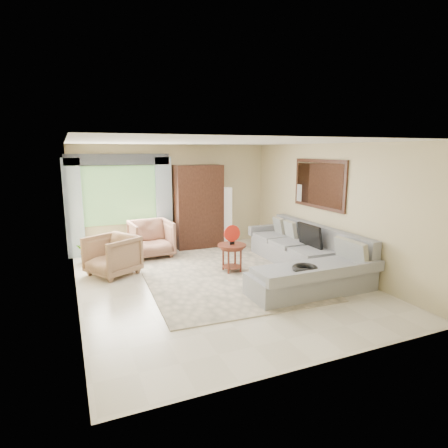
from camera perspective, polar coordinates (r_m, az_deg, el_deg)
name	(u,v)px	position (r m, az deg, el deg)	size (l,w,h in m)	color
ground	(219,283)	(7.16, -0.75, -8.93)	(6.00, 6.00, 0.00)	silver
area_rug	(222,275)	(7.58, -0.29, -7.71)	(3.00, 4.00, 0.02)	#C4B39B
sectional_sofa	(304,260)	(7.75, 12.09, -5.40)	(2.30, 3.46, 0.90)	gray
tv_screen	(310,236)	(7.96, 12.93, -1.75)	(0.06, 0.74, 0.48)	black
garden_hose	(305,268)	(6.36, 12.24, -6.62)	(0.43, 0.43, 0.09)	black
coffee_table	(232,258)	(7.68, 1.21, -5.13)	(0.58, 0.58, 0.58)	#531D16
red_disc	(232,233)	(7.55, 1.22, -1.44)	(0.34, 0.34, 0.03)	red
armchair_left	(112,255)	(7.81, -16.67, -4.62)	(0.86, 0.88, 0.80)	#8F684E
armchair_right	(151,239)	(8.92, -11.02, -2.20)	(0.92, 0.94, 0.86)	#8B604C
potted_plant	(90,250)	(8.81, -19.81, -3.81)	(0.51, 0.44, 0.57)	#999999
armoire	(198,207)	(9.57, -3.93, 2.67)	(1.20, 0.55, 2.10)	black
floor_lamp	(226,216)	(9.96, 0.32, 1.29)	(0.24, 0.24, 1.50)	silver
window	(120,195)	(9.33, -15.59, 4.24)	(1.80, 0.04, 1.40)	#669E59
curtain_left	(74,209)	(9.20, -21.93, 2.17)	(0.40, 0.08, 2.30)	#9EB7CC
curtain_right	(164,204)	(9.47, -9.13, 3.08)	(0.40, 0.08, 2.30)	#9EB7CC
valance	(118,159)	(9.20, -15.81, 9.45)	(2.40, 0.12, 0.26)	#1E232D
wall_mirror	(319,184)	(8.30, 14.27, 5.92)	(0.05, 1.70, 1.05)	black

